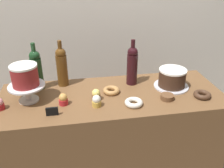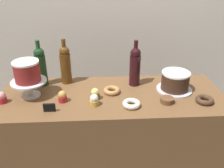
# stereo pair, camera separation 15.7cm
# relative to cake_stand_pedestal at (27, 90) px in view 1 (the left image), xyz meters

# --- Properties ---
(back_wall) EXTENTS (6.00, 0.05, 2.60)m
(back_wall) POSITION_rel_cake_stand_pedestal_xyz_m (0.53, 0.84, 0.34)
(back_wall) COLOR silver
(back_wall) RESTS_ON ground_plane
(display_counter) EXTENTS (1.48, 0.56, 0.89)m
(display_counter) POSITION_rel_cake_stand_pedestal_xyz_m (0.53, -0.02, -0.52)
(display_counter) COLOR brown
(display_counter) RESTS_ON ground_plane
(cake_stand_pedestal) EXTENTS (0.22, 0.22, 0.11)m
(cake_stand_pedestal) POSITION_rel_cake_stand_pedestal_xyz_m (0.00, 0.00, 0.00)
(cake_stand_pedestal) COLOR silver
(cake_stand_pedestal) RESTS_ON display_counter
(white_layer_cake) EXTENTS (0.16, 0.16, 0.13)m
(white_layer_cake) POSITION_rel_cake_stand_pedestal_xyz_m (0.00, -0.00, 0.10)
(white_layer_cake) COLOR maroon
(white_layer_cake) RESTS_ON cake_stand_pedestal
(silver_serving_platter) EXTENTS (0.24, 0.24, 0.01)m
(silver_serving_platter) POSITION_rel_cake_stand_pedestal_xyz_m (0.96, 0.03, -0.07)
(silver_serving_platter) COLOR silver
(silver_serving_platter) RESTS_ON display_counter
(chocolate_round_cake) EXTENTS (0.19, 0.19, 0.12)m
(chocolate_round_cake) POSITION_rel_cake_stand_pedestal_xyz_m (0.96, 0.03, -0.00)
(chocolate_round_cake) COLOR #3D2619
(chocolate_round_cake) RESTS_ON silver_serving_platter
(wine_bottle_green) EXTENTS (0.08, 0.08, 0.33)m
(wine_bottle_green) POSITION_rel_cake_stand_pedestal_xyz_m (0.05, 0.16, 0.07)
(wine_bottle_green) COLOR #193D1E
(wine_bottle_green) RESTS_ON display_counter
(wine_bottle_dark_red) EXTENTS (0.08, 0.08, 0.33)m
(wine_bottle_dark_red) POSITION_rel_cake_stand_pedestal_xyz_m (0.70, 0.13, 0.07)
(wine_bottle_dark_red) COLOR black
(wine_bottle_dark_red) RESTS_ON display_counter
(wine_bottle_amber) EXTENTS (0.08, 0.08, 0.33)m
(wine_bottle_amber) POSITION_rel_cake_stand_pedestal_xyz_m (0.21, 0.19, 0.07)
(wine_bottle_amber) COLOR #5B3814
(wine_bottle_amber) RESTS_ON display_counter
(cupcake_lemon) EXTENTS (0.06, 0.06, 0.07)m
(cupcake_lemon) POSITION_rel_cake_stand_pedestal_xyz_m (0.42, -0.06, -0.04)
(cupcake_lemon) COLOR brown
(cupcake_lemon) RESTS_ON display_counter
(cupcake_caramel) EXTENTS (0.06, 0.06, 0.07)m
(cupcake_caramel) POSITION_rel_cake_stand_pedestal_xyz_m (0.22, -0.08, -0.04)
(cupcake_caramel) COLOR red
(cupcake_caramel) RESTS_ON display_counter
(cupcake_vanilla) EXTENTS (0.06, 0.06, 0.07)m
(cupcake_vanilla) POSITION_rel_cake_stand_pedestal_xyz_m (0.42, -0.14, -0.04)
(cupcake_vanilla) COLOR gold
(cupcake_vanilla) RESTS_ON display_counter
(donut_maple) EXTENTS (0.11, 0.11, 0.03)m
(donut_maple) POSITION_rel_cake_stand_pedestal_xyz_m (0.53, 0.01, -0.06)
(donut_maple) COLOR #B27F47
(donut_maple) RESTS_ON display_counter
(donut_sugar) EXTENTS (0.11, 0.11, 0.03)m
(donut_sugar) POSITION_rel_cake_stand_pedestal_xyz_m (0.64, -0.16, -0.06)
(donut_sugar) COLOR silver
(donut_sugar) RESTS_ON display_counter
(donut_chocolate) EXTENTS (0.11, 0.11, 0.03)m
(donut_chocolate) POSITION_rel_cake_stand_pedestal_xyz_m (1.11, -0.14, -0.06)
(donut_chocolate) COLOR #472D1E
(donut_chocolate) RESTS_ON display_counter
(cookie_stack) EXTENTS (0.08, 0.08, 0.03)m
(cookie_stack) POSITION_rel_cake_stand_pedestal_xyz_m (0.87, -0.13, -0.06)
(cookie_stack) COLOR brown
(cookie_stack) RESTS_ON display_counter
(price_sign_chalkboard) EXTENTS (0.07, 0.01, 0.05)m
(price_sign_chalkboard) POSITION_rel_cake_stand_pedestal_xyz_m (0.15, -0.19, -0.05)
(price_sign_chalkboard) COLOR black
(price_sign_chalkboard) RESTS_ON display_counter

